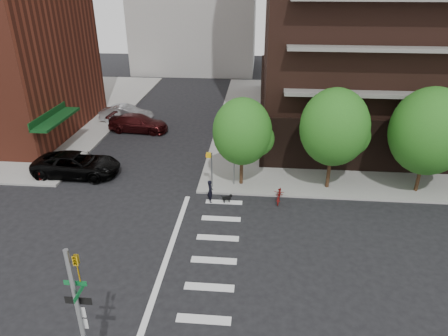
{
  "coord_description": "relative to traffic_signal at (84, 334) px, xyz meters",
  "views": [
    {
      "loc": [
        5.01,
        -16.59,
        13.42
      ],
      "look_at": [
        3.0,
        6.0,
        2.5
      ],
      "focal_mm": 32.0,
      "sensor_mm": 36.0,
      "label": 1
    }
  ],
  "objects": [
    {
      "name": "fire_hydrant",
      "position": [
        -10.03,
        15.29,
        -2.15
      ],
      "size": [
        0.24,
        0.24,
        0.73
      ],
      "color": "#A50C0C",
      "rests_on": "sidewalk_nw"
    },
    {
      "name": "parked_car_black",
      "position": [
        -7.73,
        16.49,
        -1.83
      ],
      "size": [
        2.92,
        6.28,
        1.74
      ],
      "primitive_type": "imported",
      "rotation": [
        0.0,
        0.0,
        1.57
      ],
      "color": "black",
      "rests_on": "ground"
    },
    {
      "name": "crosswalk",
      "position": [
        2.68,
        7.49,
        -2.69
      ],
      "size": [
        3.85,
        13.0,
        0.01
      ],
      "color": "silver",
      "rests_on": "ground"
    },
    {
      "name": "tree_a",
      "position": [
        4.47,
        15.99,
        1.35
      ],
      "size": [
        4.0,
        4.0,
        5.9
      ],
      "color": "#301E11",
      "rests_on": "sidewalk_ne"
    },
    {
      "name": "tree_c",
      "position": [
        16.47,
        15.99,
        1.75
      ],
      "size": [
        5.0,
        5.0,
        6.8
      ],
      "color": "#301E11",
      "rests_on": "sidewalk_ne"
    },
    {
      "name": "ground",
      "position": [
        0.47,
        7.49,
        -2.7
      ],
      "size": [
        120.0,
        120.0,
        0.0
      ],
      "primitive_type": "plane",
      "color": "black",
      "rests_on": "ground"
    },
    {
      "name": "scooter",
      "position": [
        7.08,
        13.99,
        -2.22
      ],
      "size": [
        0.88,
        1.9,
        0.96
      ],
      "primitive_type": "imported",
      "rotation": [
        0.0,
        0.0,
        -0.13
      ],
      "color": "maroon",
      "rests_on": "ground"
    },
    {
      "name": "sidewalk_ne",
      "position": [
        20.97,
        30.99,
        -2.62
      ],
      "size": [
        39.0,
        33.0,
        0.15
      ],
      "primitive_type": "cube",
      "color": "gray",
      "rests_on": "ground"
    },
    {
      "name": "dog",
      "position": [
        3.67,
        13.48,
        -2.36
      ],
      "size": [
        0.64,
        0.35,
        0.54
      ],
      "rotation": [
        0.0,
        0.0,
        0.35
      ],
      "color": "black",
      "rests_on": "ground"
    },
    {
      "name": "dog_walker",
      "position": [
        2.57,
        13.49,
        -1.92
      ],
      "size": [
        0.66,
        0.54,
        1.57
      ],
      "primitive_type": "imported",
      "rotation": [
        0.0,
        0.0,
        1.9
      ],
      "color": "black",
      "rests_on": "ground"
    },
    {
      "name": "tree_b",
      "position": [
        10.47,
        15.99,
        1.85
      ],
      "size": [
        4.5,
        4.5,
        6.65
      ],
      "color": "#301E11",
      "rests_on": "sidewalk_ne"
    },
    {
      "name": "traffic_signal",
      "position": [
        0.0,
        0.0,
        0.0
      ],
      "size": [
        0.9,
        0.75,
        6.0
      ],
      "color": "slate",
      "rests_on": "sidewalk_s"
    },
    {
      "name": "pedestrian_signal",
      "position": [
        2.79,
        15.42,
        -0.84
      ],
      "size": [
        2.18,
        0.67,
        2.6
      ],
      "color": "slate",
      "rests_on": "sidewalk_ne"
    },
    {
      "name": "parked_car_silver",
      "position": [
        -7.73,
        28.47,
        -1.83
      ],
      "size": [
        2.32,
        5.4,
        1.73
      ],
      "primitive_type": "imported",
      "rotation": [
        0.0,
        0.0,
        1.48
      ],
      "color": "#AAAEB3",
      "rests_on": "ground"
    },
    {
      "name": "parked_car_maroon",
      "position": [
        -5.83,
        26.04,
        -1.88
      ],
      "size": [
        2.81,
        5.84,
        1.64
      ],
      "primitive_type": "imported",
      "rotation": [
        0.0,
        0.0,
        1.48
      ],
      "color": "#390E10",
      "rests_on": "ground"
    }
  ]
}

